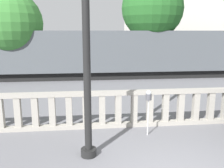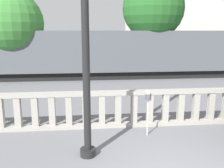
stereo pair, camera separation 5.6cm
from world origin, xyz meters
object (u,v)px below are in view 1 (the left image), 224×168
Objects in this scene: parking_meter at (149,99)px; tree_right at (11,23)px; tree_left at (152,8)px; lamppost at (86,39)px; train_near at (163,52)px.

parking_meter is 0.25× the size of tree_right.
tree_left is at bearing 1.46° from tree_right.
parking_meter is at bearing 31.92° from lamppost.
parking_meter is 12.17m from tree_right.
lamppost is 1.10× the size of tree_right.
parking_meter is at bearing -109.63° from train_near.
tree_left reaches higher than lamppost.
tree_right is (-6.60, 9.91, 2.53)m from parking_meter.
tree_left is 9.42m from tree_right.
train_near is 3.16m from tree_left.
tree_left is (4.62, 11.31, 1.72)m from lamppost.
lamppost is 0.25× the size of train_near.
tree_right reaches higher than parking_meter.
parking_meter is 11.10m from tree_left.
lamppost is 0.92× the size of tree_left.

